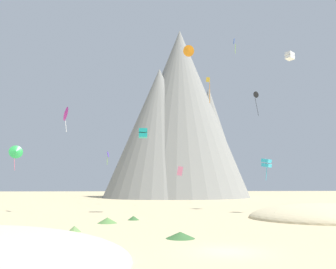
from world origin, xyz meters
TOP-DOWN VIEW (x-y plane):
  - ground_plane at (0.00, 0.00)m, footprint 400.00×400.00m
  - dune_foreground_right at (18.30, 21.58)m, footprint 22.01×20.20m
  - bush_scatter_east at (-11.87, 10.87)m, footprint 1.65×1.65m
  - bush_near_left at (-6.54, 21.63)m, footprint 1.56×1.56m
  - bush_low_patch at (-2.48, 6.00)m, footprint 3.19×3.19m
  - bush_near_right at (-13.71, 4.10)m, footprint 3.85×3.85m
  - bush_far_left at (-9.45, 18.21)m, footprint 2.89×2.89m
  - bush_far_right at (10.48, 19.14)m, footprint 1.86×1.86m
  - rock_massif at (7.41, 99.17)m, footprint 65.00×65.00m
  - kite_indigo_low at (-12.89, 56.94)m, footprint 0.49×0.61m
  - kite_blue_high at (13.28, 45.31)m, footprint 0.48×0.77m
  - kite_white_high at (20.40, 35.16)m, footprint 1.75×1.72m
  - kite_black_mid at (21.75, 58.17)m, footprint 1.55×0.74m
  - kite_green_low at (-25.72, 35.44)m, footprint 2.30×1.57m
  - kite_gold_mid at (5.13, 31.61)m, footprint 0.66×0.30m
  - kite_cyan_low at (14.00, 31.08)m, footprint 1.74×1.74m
  - kite_teal_low at (-5.36, 32.47)m, footprint 1.35×1.38m
  - kite_pink_low at (-0.39, 24.52)m, footprint 0.86×0.27m
  - kite_magenta_mid at (-17.99, 34.35)m, footprint 1.62×2.40m
  - kite_orange_high at (4.67, 51.13)m, footprint 2.64×1.34m

SIDE VIEW (x-z plane):
  - ground_plane at x=0.00m, z-range 0.00..0.00m
  - dune_foreground_right at x=18.30m, z-range -1.92..1.92m
  - bush_near_right at x=-13.71m, z-range 0.00..0.49m
  - bush_near_left at x=-6.54m, z-range 0.00..0.51m
  - bush_low_patch at x=-2.48m, z-range 0.00..0.54m
  - bush_scatter_east at x=-11.87m, z-range 0.00..0.56m
  - bush_far_left at x=-9.45m, z-range 0.00..0.64m
  - bush_far_right at x=10.48m, z-range 0.00..1.06m
  - kite_pink_low at x=-0.39m, z-range 5.51..6.82m
  - kite_cyan_low at x=14.00m, z-range 5.96..9.39m
  - kite_green_low at x=-25.72m, z-range 7.52..11.62m
  - kite_indigo_low at x=-12.89m, z-range 9.20..12.16m
  - kite_teal_low at x=-5.36m, z-range 11.66..13.11m
  - kite_magenta_mid at x=-17.99m, z-range 13.62..17.81m
  - kite_gold_mid at x=5.13m, z-range 17.98..22.29m
  - kite_black_mid at x=21.75m, z-range 22.45..28.44m
  - rock_massif at x=7.41m, z-range -3.31..56.30m
  - kite_white_high at x=20.40m, z-range 26.15..27.54m
  - kite_blue_high at x=13.28m, z-range 31.46..34.67m
  - kite_orange_high at x=4.67m, z-range 32.15..34.60m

